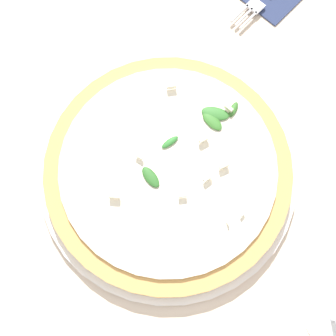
# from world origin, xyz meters

# --- Properties ---
(ground_plane) EXTENTS (6.00, 6.00, 0.00)m
(ground_plane) POSITION_xyz_m (0.00, 0.00, 0.00)
(ground_plane) COLOR beige
(pizza_arugula_main) EXTENTS (0.36, 0.36, 0.05)m
(pizza_arugula_main) POSITION_xyz_m (-0.02, 0.01, 0.02)
(pizza_arugula_main) COLOR white
(pizza_arugula_main) RESTS_ON ground_plane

